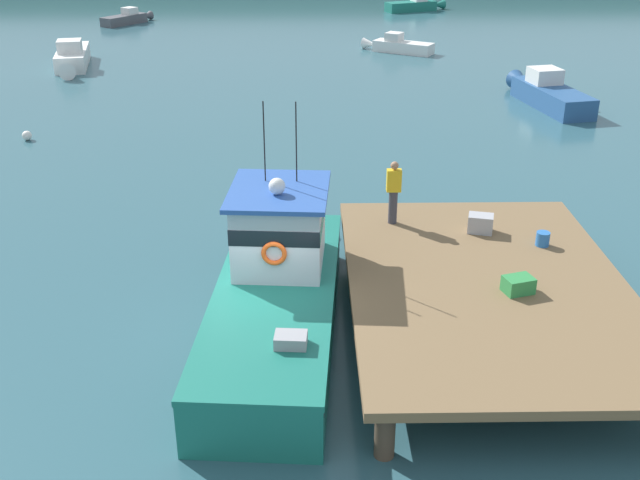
% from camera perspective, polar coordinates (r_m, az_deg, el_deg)
% --- Properties ---
extents(ground_plane, '(200.00, 200.00, 0.00)m').
position_cam_1_polar(ground_plane, '(17.01, -3.97, -6.80)').
color(ground_plane, '#2D5660').
extents(dock, '(6.00, 9.00, 1.20)m').
position_cam_1_polar(dock, '(16.90, 12.43, -3.41)').
color(dock, '#4C3D2D').
rests_on(dock, ground).
extents(main_fishing_boat, '(3.14, 9.91, 4.80)m').
position_cam_1_polar(main_fishing_boat, '(16.75, -3.19, -3.32)').
color(main_fishing_boat, '#196B5B').
rests_on(main_fishing_boat, ground).
extents(crate_single_far, '(0.69, 0.57, 0.44)m').
position_cam_1_polar(crate_single_far, '(19.09, 11.94, 1.22)').
color(crate_single_far, '#9E9EA3').
rests_on(crate_single_far, dock).
extents(crate_single_by_cleat, '(0.70, 0.60, 0.35)m').
position_cam_1_polar(crate_single_by_cleat, '(16.46, 14.65, -3.27)').
color(crate_single_by_cleat, '#2D8442').
rests_on(crate_single_by_cleat, dock).
extents(bait_bucket, '(0.32, 0.32, 0.34)m').
position_cam_1_polar(bait_bucket, '(18.74, 16.36, 0.08)').
color(bait_bucket, '#2866B2').
rests_on(bait_bucket, dock).
extents(deckhand_by_the_boat, '(0.36, 0.22, 1.63)m').
position_cam_1_polar(deckhand_by_the_boat, '(19.04, 5.54, 3.68)').
color(deckhand_by_the_boat, '#383842').
rests_on(deckhand_by_the_boat, dock).
extents(moored_boat_near_channel, '(3.22, 4.03, 1.10)m').
position_cam_1_polar(moored_boat_near_channel, '(58.16, -14.26, 15.81)').
color(moored_boat_near_channel, '#4C4C51').
rests_on(moored_boat_near_channel, ground).
extents(moored_boat_far_right, '(4.23, 3.01, 1.12)m').
position_cam_1_polar(moored_boat_far_right, '(46.59, 5.91, 14.29)').
color(moored_boat_far_right, white).
rests_on(moored_boat_far_right, ground).
extents(moored_boat_outer_mooring, '(2.43, 6.15, 1.54)m').
position_cam_1_polar(moored_boat_outer_mooring, '(44.37, -18.10, 12.88)').
color(moored_boat_outer_mooring, white).
rests_on(moored_boat_outer_mooring, ground).
extents(moored_boat_off_the_point, '(2.55, 6.29, 1.57)m').
position_cam_1_polar(moored_boat_off_the_point, '(36.09, 16.69, 10.51)').
color(moored_boat_off_the_point, '#285184').
rests_on(moored_boat_off_the_point, ground).
extents(moored_boat_far_left, '(5.03, 2.82, 1.28)m').
position_cam_1_polar(moored_boat_far_left, '(63.01, 7.12, 17.07)').
color(moored_boat_far_left, '#196B5B').
rests_on(moored_boat_far_left, ground).
extents(mooring_buoy_inshore, '(0.37, 0.37, 0.37)m').
position_cam_1_polar(mooring_buoy_inshore, '(31.77, -21.12, 7.31)').
color(mooring_buoy_inshore, silver).
rests_on(mooring_buoy_inshore, ground).
extents(mooring_buoy_spare_mooring, '(0.34, 0.34, 0.34)m').
position_cam_1_polar(mooring_buoy_spare_mooring, '(39.16, 16.29, 11.08)').
color(mooring_buoy_spare_mooring, silver).
rests_on(mooring_buoy_spare_mooring, ground).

